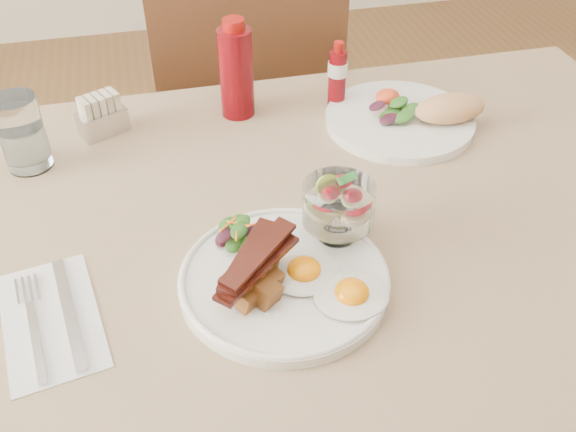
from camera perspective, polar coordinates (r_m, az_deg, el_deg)
The scene contains 13 objects.
table at distance 1.03m, azimuth 2.80°, elevation -3.81°, with size 1.33×0.88×0.75m.
chair_far at distance 1.63m, azimuth -3.79°, elevation 8.47°, with size 0.42×0.42×0.93m.
main_plate at distance 0.86m, azimuth -0.36°, elevation -5.70°, with size 0.28×0.28×0.02m, color white.
fried_eggs at distance 0.83m, azimuth 3.52°, elevation -5.92°, with size 0.16×0.16×0.03m.
bacon_potato_pile at distance 0.81m, azimuth -2.96°, elevation -5.09°, with size 0.12×0.12×0.06m.
side_salad at distance 0.89m, azimuth -4.54°, elevation -1.64°, with size 0.07×0.06×0.04m.
fruit_cup at distance 0.87m, azimuth 4.51°, elevation 1.03°, with size 0.10×0.10×0.10m.
second_plate at distance 1.19m, azimuth 10.92°, elevation 8.72°, with size 0.28×0.27×0.07m.
ketchup_bottle at distance 1.17m, azimuth -4.63°, elevation 12.71°, with size 0.07×0.07×0.18m.
hot_sauce_bottle at distance 1.21m, azimuth 4.41°, elevation 12.30°, with size 0.04×0.04×0.13m.
sugar_caddy at distance 1.18m, azimuth -16.22°, elevation 8.46°, with size 0.09×0.08×0.07m.
water_glass at distance 1.12m, azimuth -22.49°, elevation 6.50°, with size 0.07×0.07×0.13m.
napkin_cutlery at distance 0.87m, azimuth -20.22°, elevation -8.57°, with size 0.15×0.23×0.01m.
Camera 1 is at (-0.22, -0.71, 1.37)m, focal length 40.00 mm.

